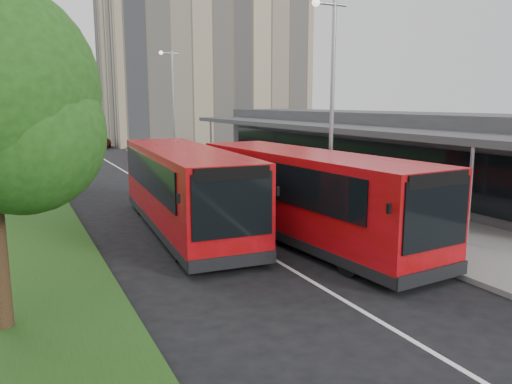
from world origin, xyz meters
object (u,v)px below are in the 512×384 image
bollard (206,161)px  bus_second (184,189)px  lamp_post_far (172,99)px  car_far (68,139)px  lamp_post_near (330,96)px  bus_main (307,196)px  car_near (102,143)px  litter_bin (264,173)px  tree_far (0,100)px

bollard → bus_second: bearing=-113.3°
lamp_post_far → car_far: (-5.12, 22.55, -4.16)m
lamp_post_near → lamp_post_far: same height
bus_main → bus_second: bearing=131.5°
bus_main → car_far: bus_main is taller
bollard → car_near: bearing=99.5°
bollard → lamp_post_near: bearing=-92.7°
litter_bin → lamp_post_far: bearing=99.0°
lamp_post_far → bollard: bearing=-81.8°
lamp_post_near → bollard: size_ratio=7.21×
bus_main → bollard: bearing=76.0°
bus_second → bollard: bearing=70.7°
lamp_post_near → bus_main: bearing=-136.9°
tree_far → bus_main: tree_far is taller
car_near → lamp_post_far: bearing=-57.3°
litter_bin → bus_main: bearing=-110.1°
bus_second → litter_bin: bearing=51.6°
tree_far → bollard: bearing=-18.4°
bus_second → car_far: size_ratio=3.08×
bus_second → car_near: (2.70, 34.37, -0.93)m
car_far → bus_second: bearing=-72.6°
lamp_post_near → bollard: 15.65m
lamp_post_near → bus_main: size_ratio=0.76×
bus_main → litter_bin: size_ratio=10.95×
bus_second → car_far: bus_second is taller
car_far → bus_main: bearing=-68.5°
bus_main → bollard: bus_main is taller
tree_far → bollard: size_ratio=6.45×
litter_bin → car_near: 26.92m
lamp_post_near → lamp_post_far: 20.00m
bus_second → bus_main: bearing=-40.1°
lamp_post_near → car_far: size_ratio=2.36×
bus_second → bollard: (6.09, 14.12, -0.79)m
bus_main → car_near: (-0.46, 37.44, -0.93)m
tree_far → car_far: size_ratio=2.11×
litter_bin → car_near: bearing=99.5°
lamp_post_far → litter_bin: bearing=-81.0°
lamp_post_near → bus_main: lamp_post_near is taller
lamp_post_near → bus_second: 6.35m
tree_far → car_far: bearing=75.6°
lamp_post_near → bus_second: (-5.38, 1.00, -3.22)m
bus_second → car_near: 34.49m
lamp_post_far → bus_main: bearing=-95.7°
bus_main → litter_bin: bus_main is taller
lamp_post_far → car_far: bearing=102.8°
tree_far → car_far: (6.01, 23.50, -4.06)m
tree_far → litter_bin: tree_far is taller
tree_far → lamp_post_near: (11.13, -19.05, 0.10)m
tree_far → bus_second: tree_far is taller
litter_bin → bus_second: bearing=-132.4°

